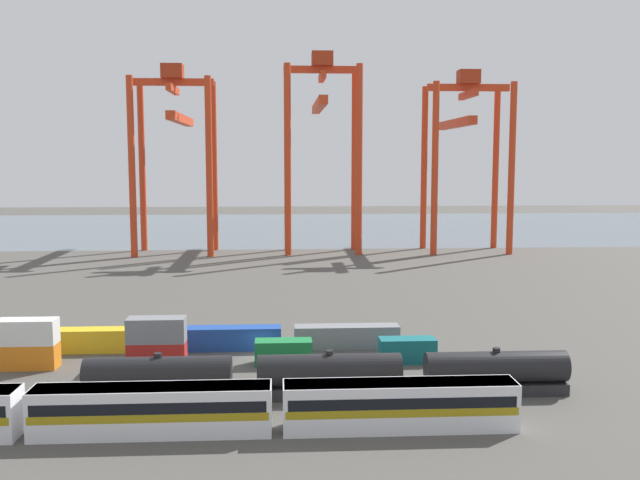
% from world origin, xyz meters
% --- Properties ---
extents(ground_plane, '(420.00, 420.00, 0.00)m').
position_xyz_m(ground_plane, '(0.00, 40.00, 0.00)').
color(ground_plane, '#4C4944').
extents(harbour_water, '(400.00, 110.00, 0.01)m').
position_xyz_m(harbour_water, '(0.00, 148.21, 0.00)').
color(harbour_water, slate).
rests_on(harbour_water, ground_plane).
extents(passenger_train, '(58.31, 3.14, 3.90)m').
position_xyz_m(passenger_train, '(-7.79, -21.74, 2.14)').
color(passenger_train, silver).
rests_on(passenger_train, ground_plane).
extents(freight_tank_row, '(44.10, 2.90, 4.36)m').
position_xyz_m(freight_tank_row, '(6.82, -13.67, 2.06)').
color(freight_tank_row, '#232326').
rests_on(freight_tank_row, ground_plane).
extents(shipping_container_2, '(6.04, 2.44, 2.60)m').
position_xyz_m(shipping_container_2, '(-23.93, -2.99, 1.30)').
color(shipping_container_2, orange).
rests_on(shipping_container_2, ground_plane).
extents(shipping_container_3, '(6.04, 2.44, 2.60)m').
position_xyz_m(shipping_container_3, '(-23.93, -2.99, 3.90)').
color(shipping_container_3, silver).
rests_on(shipping_container_3, shipping_container_2).
extents(shipping_container_4, '(6.04, 2.44, 2.60)m').
position_xyz_m(shipping_container_4, '(-10.63, -2.99, 1.30)').
color(shipping_container_4, '#AD211C').
rests_on(shipping_container_4, ground_plane).
extents(shipping_container_5, '(6.04, 2.44, 2.60)m').
position_xyz_m(shipping_container_5, '(-10.63, -2.99, 3.90)').
color(shipping_container_5, slate).
rests_on(shipping_container_5, shipping_container_4).
extents(shipping_container_6, '(6.04, 2.44, 2.60)m').
position_xyz_m(shipping_container_6, '(2.66, -2.99, 1.30)').
color(shipping_container_6, '#197538').
rests_on(shipping_container_6, ground_plane).
extents(shipping_container_7, '(6.04, 2.44, 2.60)m').
position_xyz_m(shipping_container_7, '(15.96, -2.99, 1.30)').
color(shipping_container_7, '#146066').
rests_on(shipping_container_7, ground_plane).
extents(shipping_container_9, '(12.10, 2.44, 2.60)m').
position_xyz_m(shipping_container_9, '(-17.25, 3.21, 1.30)').
color(shipping_container_9, gold).
rests_on(shipping_container_9, ground_plane).
extents(shipping_container_10, '(12.10, 2.44, 2.60)m').
position_xyz_m(shipping_container_10, '(-3.62, 3.21, 1.30)').
color(shipping_container_10, '#1C4299').
rests_on(shipping_container_10, ground_plane).
extents(shipping_container_11, '(12.10, 2.44, 2.60)m').
position_xyz_m(shipping_container_11, '(10.01, 3.21, 1.30)').
color(shipping_container_11, slate).
rests_on(shipping_container_11, ground_plane).
extents(gantry_crane_west, '(18.52, 36.07, 43.05)m').
position_xyz_m(gantry_crane_west, '(-21.70, 90.31, 26.45)').
color(gantry_crane_west, red).
rests_on(gantry_crane_west, ground_plane).
extents(gantry_crane_central, '(17.69, 35.99, 46.05)m').
position_xyz_m(gantry_crane_central, '(12.22, 90.37, 28.33)').
color(gantry_crane_central, red).
rests_on(gantry_crane_central, ground_plane).
extents(gantry_crane_east, '(19.22, 34.74, 42.21)m').
position_xyz_m(gantry_crane_east, '(46.13, 90.10, 25.91)').
color(gantry_crane_east, red).
rests_on(gantry_crane_east, ground_plane).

